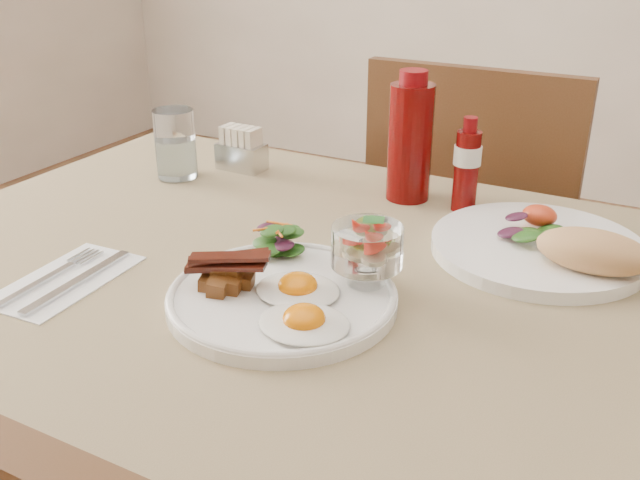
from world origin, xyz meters
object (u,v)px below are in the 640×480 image
main_plate (282,298)px  sugar_caddy (241,151)px  hot_sauce_bottle (467,166)px  chair_far (475,246)px  second_plate (551,246)px  water_glass (176,148)px  ketchup_bottle (410,140)px  table (340,338)px  fruit_cup (367,247)px

main_plate → sugar_caddy: sugar_caddy is taller
hot_sauce_bottle → chair_far: bearing=100.4°
main_plate → second_plate: size_ratio=0.93×
main_plate → water_glass: water_glass is taller
ketchup_bottle → table: bearing=-84.0°
main_plate → hot_sauce_bottle: bearing=75.8°
sugar_caddy → chair_far: bearing=46.7°
main_plate → chair_far: bearing=87.3°
fruit_cup → second_plate: bearing=48.7°
table → water_glass: bearing=153.6°
main_plate → sugar_caddy: 0.51m
table → fruit_cup: bearing=-22.8°
fruit_cup → ketchup_bottle: 0.34m
table → fruit_cup: 0.16m
fruit_cup → sugar_caddy: (-0.40, 0.33, -0.03)m
fruit_cup → chair_far: bearing=93.7°
main_plate → water_glass: 0.51m
chair_far → hot_sauce_bottle: 0.47m
chair_far → hot_sauce_bottle: chair_far is taller
ketchup_bottle → second_plate: bearing=-26.0°
main_plate → water_glass: size_ratio=2.28×
table → chair_far: (0.00, 0.66, -0.14)m
ketchup_bottle → hot_sauce_bottle: (0.10, -0.01, -0.03)m
main_plate → fruit_cup: size_ratio=3.14×
chair_far → fruit_cup: chair_far is taller
water_glass → main_plate: bearing=-37.4°
ketchup_bottle → hot_sauce_bottle: ketchup_bottle is taller
main_plate → ketchup_bottle: 0.41m
fruit_cup → water_glass: 0.53m
hot_sauce_bottle → water_glass: (-0.50, -0.09, -0.02)m
ketchup_bottle → water_glass: bearing=-166.3°
table → water_glass: 0.51m
chair_far → water_glass: (-0.44, -0.45, 0.28)m
table → fruit_cup: (0.04, -0.02, 0.15)m
hot_sauce_bottle → water_glass: size_ratio=1.23×
table → sugar_caddy: sugar_caddy is taller
ketchup_bottle → water_glass: size_ratio=1.73×
main_plate → fruit_cup: (0.08, 0.07, 0.06)m
second_plate → sugar_caddy: (-0.58, 0.12, 0.02)m
fruit_cup → sugar_caddy: fruit_cup is taller
chair_far → main_plate: size_ratio=3.32×
table → water_glass: water_glass is taller
second_plate → sugar_caddy: sugar_caddy is taller
fruit_cup → hot_sauce_bottle: hot_sauce_bottle is taller
ketchup_bottle → water_glass: ketchup_bottle is taller
table → ketchup_bottle: bearing=96.0°
second_plate → ketchup_bottle: ketchup_bottle is taller
chair_far → ketchup_bottle: size_ratio=4.39×
fruit_cup → sugar_caddy: 0.52m
main_plate → fruit_cup: 0.12m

